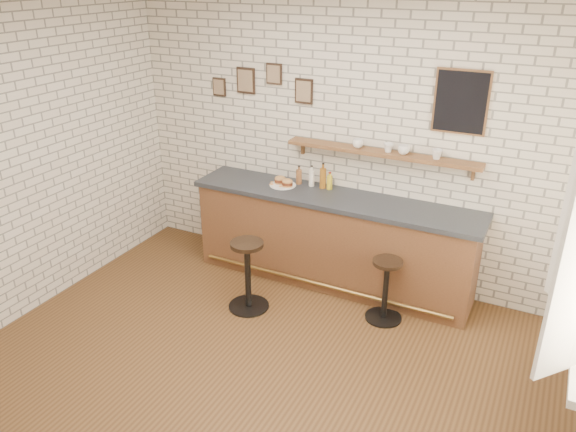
# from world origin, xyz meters

# --- Properties ---
(ground) EXTENTS (5.00, 5.00, 0.00)m
(ground) POSITION_xyz_m (0.00, 0.00, 0.00)
(ground) COLOR brown
(ground) RESTS_ON ground
(bar_counter) EXTENTS (3.10, 0.65, 1.01)m
(bar_counter) POSITION_xyz_m (-0.01, 1.70, 0.51)
(bar_counter) COLOR brown
(bar_counter) RESTS_ON ground
(sandwich_plate) EXTENTS (0.28, 0.28, 0.01)m
(sandwich_plate) POSITION_xyz_m (-0.62, 1.73, 1.02)
(sandwich_plate) COLOR white
(sandwich_plate) RESTS_ON bar_counter
(ciabatta_sandwich) EXTENTS (0.26, 0.18, 0.08)m
(ciabatta_sandwich) POSITION_xyz_m (-0.61, 1.73, 1.06)
(ciabatta_sandwich) COLOR tan
(ciabatta_sandwich) RESTS_ON sandwich_plate
(potato_chips) EXTENTS (0.24, 0.19, 0.00)m
(potato_chips) POSITION_xyz_m (-0.64, 1.72, 1.02)
(potato_chips) COLOR #DE9C4E
(potato_chips) RESTS_ON sandwich_plate
(bitters_bottle_brown) EXTENTS (0.06, 0.06, 0.21)m
(bitters_bottle_brown) POSITION_xyz_m (-0.49, 1.86, 1.09)
(bitters_bottle_brown) COLOR brown
(bitters_bottle_brown) RESTS_ON bar_counter
(bitters_bottle_white) EXTENTS (0.06, 0.06, 0.23)m
(bitters_bottle_white) POSITION_xyz_m (-0.34, 1.86, 1.10)
(bitters_bottle_white) COLOR white
(bitters_bottle_white) RESTS_ON bar_counter
(bitters_bottle_amber) EXTENTS (0.07, 0.07, 0.28)m
(bitters_bottle_amber) POSITION_xyz_m (-0.21, 1.86, 1.12)
(bitters_bottle_amber) COLOR #985D18
(bitters_bottle_amber) RESTS_ON bar_counter
(condiment_bottle_yellow) EXTENTS (0.06, 0.06, 0.19)m
(condiment_bottle_yellow) POSITION_xyz_m (-0.13, 1.86, 1.09)
(condiment_bottle_yellow) COLOR gold
(condiment_bottle_yellow) RESTS_ON bar_counter
(bar_stool_left) EXTENTS (0.41, 0.41, 0.74)m
(bar_stool_left) POSITION_xyz_m (-0.56, 0.83, 0.40)
(bar_stool_left) COLOR black
(bar_stool_left) RESTS_ON ground
(bar_stool_right) EXTENTS (0.37, 0.37, 0.65)m
(bar_stool_right) POSITION_xyz_m (0.74, 1.26, 0.35)
(bar_stool_right) COLOR black
(bar_stool_right) RESTS_ON ground
(wall_shelf) EXTENTS (2.00, 0.18, 0.18)m
(wall_shelf) POSITION_xyz_m (0.40, 1.90, 1.48)
(wall_shelf) COLOR brown
(wall_shelf) RESTS_ON ground
(shelf_cup_a) EXTENTS (0.16, 0.16, 0.09)m
(shelf_cup_a) POSITION_xyz_m (0.15, 1.90, 1.54)
(shelf_cup_a) COLOR white
(shelf_cup_a) RESTS_ON wall_shelf
(shelf_cup_b) EXTENTS (0.14, 0.14, 0.09)m
(shelf_cup_b) POSITION_xyz_m (0.47, 1.90, 1.54)
(shelf_cup_b) COLOR white
(shelf_cup_b) RESTS_ON wall_shelf
(shelf_cup_c) EXTENTS (0.13, 0.13, 0.09)m
(shelf_cup_c) POSITION_xyz_m (0.63, 1.90, 1.55)
(shelf_cup_c) COLOR white
(shelf_cup_c) RESTS_ON wall_shelf
(shelf_cup_d) EXTENTS (0.11, 0.11, 0.10)m
(shelf_cup_d) POSITION_xyz_m (0.95, 1.90, 1.55)
(shelf_cup_d) COLOR white
(shelf_cup_d) RESTS_ON wall_shelf
(back_wall_decor) EXTENTS (2.96, 0.02, 0.56)m
(back_wall_decor) POSITION_xyz_m (0.23, 1.98, 2.05)
(back_wall_decor) COLOR black
(back_wall_decor) RESTS_ON ground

